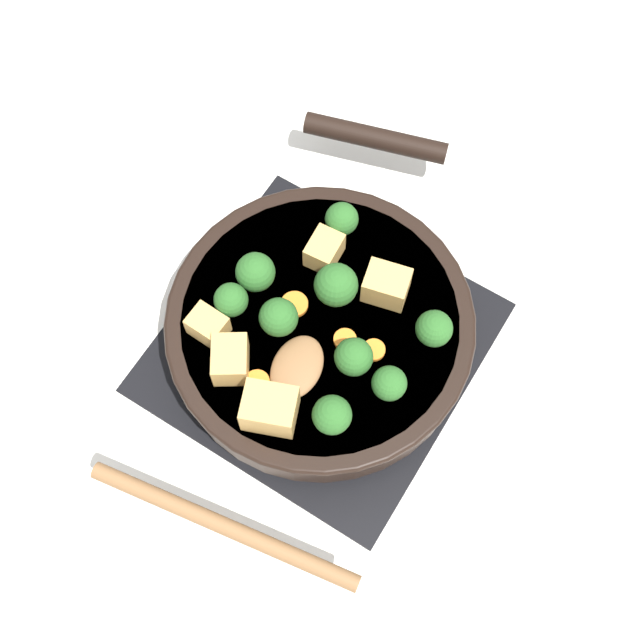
# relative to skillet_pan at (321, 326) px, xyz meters

# --- Properties ---
(ground_plane) EXTENTS (2.40, 2.40, 0.00)m
(ground_plane) POSITION_rel_skillet_pan_xyz_m (-0.00, -0.00, -0.05)
(ground_plane) COLOR white
(front_burner_grate) EXTENTS (0.31, 0.31, 0.03)m
(front_burner_grate) POSITION_rel_skillet_pan_xyz_m (-0.00, -0.00, -0.04)
(front_burner_grate) COLOR black
(front_burner_grate) RESTS_ON ground_plane
(skillet_pan) EXTENTS (0.41, 0.31, 0.05)m
(skillet_pan) POSITION_rel_skillet_pan_xyz_m (0.00, 0.00, 0.00)
(skillet_pan) COLOR black
(skillet_pan) RESTS_ON front_burner_grate
(wooden_spoon) EXTENTS (0.23, 0.26, 0.02)m
(wooden_spoon) POSITION_rel_skillet_pan_xyz_m (-0.15, -0.02, 0.03)
(wooden_spoon) COLOR brown
(wooden_spoon) RESTS_ON skillet_pan
(tofu_cube_center_large) EXTENTS (0.04, 0.03, 0.03)m
(tofu_cube_center_large) POSITION_rel_skillet_pan_xyz_m (0.06, 0.03, 0.04)
(tofu_cube_center_large) COLOR tan
(tofu_cube_center_large) RESTS_ON skillet_pan
(tofu_cube_near_handle) EXTENTS (0.05, 0.05, 0.03)m
(tofu_cube_near_handle) POSITION_rel_skillet_pan_xyz_m (-0.09, 0.05, 0.04)
(tofu_cube_near_handle) COLOR tan
(tofu_cube_near_handle) RESTS_ON skillet_pan
(tofu_cube_east_chunk) EXTENTS (0.06, 0.06, 0.04)m
(tofu_cube_east_chunk) POSITION_rel_skillet_pan_xyz_m (-0.11, -0.01, 0.04)
(tofu_cube_east_chunk) COLOR tan
(tofu_cube_east_chunk) RESTS_ON skillet_pan
(tofu_cube_west_chunk) EXTENTS (0.03, 0.04, 0.03)m
(tofu_cube_west_chunk) POSITION_rel_skillet_pan_xyz_m (-0.07, 0.09, 0.04)
(tofu_cube_west_chunk) COLOR tan
(tofu_cube_west_chunk) RESTS_ON skillet_pan
(tofu_cube_back_piece) EXTENTS (0.04, 0.05, 0.03)m
(tofu_cube_back_piece) POSITION_rel_skillet_pan_xyz_m (0.06, -0.04, 0.04)
(tofu_cube_back_piece) COLOR tan
(tofu_cube_back_piece) RESTS_ON skillet_pan
(broccoli_floret_near_spoon) EXTENTS (0.03, 0.03, 0.04)m
(broccoli_floret_near_spoon) POSITION_rel_skillet_pan_xyz_m (-0.04, 0.08, 0.05)
(broccoli_floret_near_spoon) COLOR #709956
(broccoli_floret_near_spoon) RESTS_ON skillet_pan
(broccoli_floret_center_top) EXTENTS (0.04, 0.04, 0.05)m
(broccoli_floret_center_top) POSITION_rel_skillet_pan_xyz_m (-0.00, 0.07, 0.05)
(broccoli_floret_center_top) COLOR #709956
(broccoli_floret_center_top) RESTS_ON skillet_pan
(broccoli_floret_east_rim) EXTENTS (0.03, 0.03, 0.04)m
(broccoli_floret_east_rim) POSITION_rel_skillet_pan_xyz_m (-0.03, -0.10, 0.05)
(broccoli_floret_east_rim) COLOR #709956
(broccoli_floret_east_rim) RESTS_ON skillet_pan
(broccoli_floret_west_rim) EXTENTS (0.04, 0.04, 0.05)m
(broccoli_floret_west_rim) POSITION_rel_skillet_pan_xyz_m (0.03, 0.00, 0.05)
(broccoli_floret_west_rim) COLOR #709956
(broccoli_floret_west_rim) RESTS_ON skillet_pan
(broccoli_floret_north_edge) EXTENTS (0.04, 0.04, 0.04)m
(broccoli_floret_north_edge) POSITION_rel_skillet_pan_xyz_m (0.04, -0.10, 0.05)
(broccoli_floret_north_edge) COLOR #709956
(broccoli_floret_north_edge) RESTS_ON skillet_pan
(broccoli_floret_south_cluster) EXTENTS (0.04, 0.04, 0.05)m
(broccoli_floret_south_cluster) POSITION_rel_skillet_pan_xyz_m (-0.03, 0.03, 0.05)
(broccoli_floret_south_cluster) COLOR #709956
(broccoli_floret_south_cluster) RESTS_ON skillet_pan
(broccoli_floret_mid_floret) EXTENTS (0.04, 0.04, 0.04)m
(broccoli_floret_mid_floret) POSITION_rel_skillet_pan_xyz_m (-0.09, -0.07, 0.05)
(broccoli_floret_mid_floret) COLOR #709956
(broccoli_floret_mid_floret) RESTS_ON skillet_pan
(broccoli_floret_small_inner) EXTENTS (0.04, 0.04, 0.04)m
(broccoli_floret_small_inner) POSITION_rel_skillet_pan_xyz_m (-0.03, -0.05, 0.05)
(broccoli_floret_small_inner) COLOR #709956
(broccoli_floret_small_inner) RESTS_ON skillet_pan
(broccoli_floret_tall_stem) EXTENTS (0.03, 0.03, 0.04)m
(broccoli_floret_tall_stem) POSITION_rel_skillet_pan_xyz_m (0.09, 0.03, 0.05)
(broccoli_floret_tall_stem) COLOR #709956
(broccoli_floret_tall_stem) RESTS_ON skillet_pan
(carrot_slice_orange_thin) EXTENTS (0.02, 0.02, 0.01)m
(carrot_slice_orange_thin) POSITION_rel_skillet_pan_xyz_m (0.00, -0.06, 0.02)
(carrot_slice_orange_thin) COLOR orange
(carrot_slice_orange_thin) RESTS_ON skillet_pan
(carrot_slice_near_center) EXTENTS (0.02, 0.02, 0.01)m
(carrot_slice_near_center) POSITION_rel_skillet_pan_xyz_m (-0.09, 0.02, 0.02)
(carrot_slice_near_center) COLOR orange
(carrot_slice_near_center) RESTS_ON skillet_pan
(carrot_slice_edge_slice) EXTENTS (0.02, 0.02, 0.01)m
(carrot_slice_edge_slice) POSITION_rel_skillet_pan_xyz_m (-0.01, -0.03, 0.02)
(carrot_slice_edge_slice) COLOR orange
(carrot_slice_edge_slice) RESTS_ON skillet_pan
(carrot_slice_under_broccoli) EXTENTS (0.03, 0.03, 0.01)m
(carrot_slice_under_broccoli) POSITION_rel_skillet_pan_xyz_m (-0.00, 0.03, 0.02)
(carrot_slice_under_broccoli) COLOR orange
(carrot_slice_under_broccoli) RESTS_ON skillet_pan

